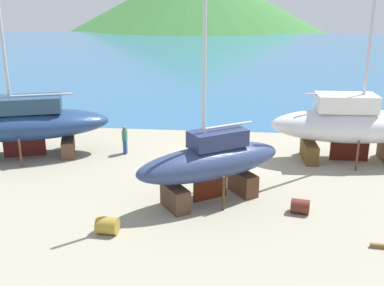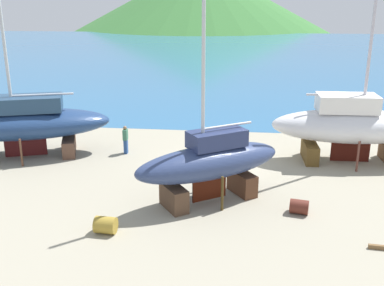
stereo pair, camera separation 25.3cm
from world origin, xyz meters
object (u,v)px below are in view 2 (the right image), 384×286
object	(u,v)px
barrel_tipped_center	(299,207)
sailboat_far_slipway	(352,125)
sailboat_large_starboard	(24,123)
sailboat_mid_port	(210,162)
worker	(126,139)
barrel_rust_mid	(106,225)

from	to	relation	value
barrel_tipped_center	sailboat_far_slipway	bearing A→B (deg)	63.16
sailboat_large_starboard	sailboat_mid_port	bearing A→B (deg)	137.22
worker	barrel_tipped_center	bearing A→B (deg)	-38.63
sailboat_far_slipway	barrel_rust_mid	world-z (taller)	sailboat_far_slipway
sailboat_large_starboard	worker	world-z (taller)	sailboat_large_starboard
sailboat_mid_port	sailboat_far_slipway	xyz separation A→B (m)	(7.43, 6.09, 0.25)
sailboat_large_starboard	barrel_rust_mid	world-z (taller)	sailboat_large_starboard
sailboat_far_slipway	barrel_tipped_center	size ratio (longest dim) A/B	18.86
sailboat_large_starboard	barrel_tipped_center	world-z (taller)	sailboat_large_starboard
worker	sailboat_large_starboard	bearing A→B (deg)	-171.26
sailboat_far_slipway	barrel_rust_mid	size ratio (longest dim) A/B	17.78
sailboat_large_starboard	sailboat_mid_port	distance (m)	12.14
barrel_rust_mid	sailboat_mid_port	bearing A→B (deg)	41.90
sailboat_large_starboard	sailboat_far_slipway	world-z (taller)	sailboat_large_starboard
worker	barrel_tipped_center	xyz separation A→B (m)	(9.32, -6.95, -0.56)
worker	barrel_rust_mid	xyz separation A→B (m)	(1.58, -9.51, -0.53)
sailboat_far_slipway	barrel_rust_mid	bearing A→B (deg)	-140.99
sailboat_mid_port	sailboat_far_slipway	size ratio (longest dim) A/B	0.72
sailboat_large_starboard	worker	bearing A→B (deg)	172.19
sailboat_large_starboard	barrel_tipped_center	distance (m)	16.16
sailboat_far_slipway	worker	distance (m)	12.92
sailboat_large_starboard	worker	size ratio (longest dim) A/B	9.84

